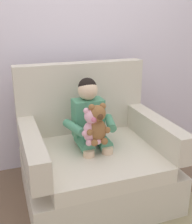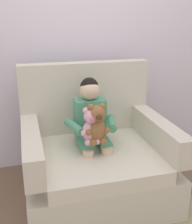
{
  "view_description": "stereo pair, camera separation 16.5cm",
  "coord_description": "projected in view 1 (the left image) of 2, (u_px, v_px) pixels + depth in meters",
  "views": [
    {
      "loc": [
        -0.71,
        -2.01,
        1.55
      ],
      "look_at": [
        -0.02,
        -0.05,
        0.82
      ],
      "focal_mm": 44.76,
      "sensor_mm": 36.0,
      "label": 1
    },
    {
      "loc": [
        -0.55,
        -2.06,
        1.55
      ],
      "look_at": [
        -0.02,
        -0.05,
        0.82
      ],
      "focal_mm": 44.76,
      "sensor_mm": 36.0,
      "label": 2
    }
  ],
  "objects": [
    {
      "name": "plush_pink",
      "position": [
        92.0,
        127.0,
        2.18
      ],
      "size": [
        0.18,
        0.14,
        0.3
      ],
      "rotation": [
        0.0,
        0.0,
        0.06
      ],
      "color": "#EAA8BC",
      "rests_on": "armchair"
    },
    {
      "name": "back_wall",
      "position": [
        70.0,
        41.0,
        2.8
      ],
      "size": [
        6.0,
        0.1,
        2.6
      ],
      "primitive_type": "cube",
      "color": "silver",
      "rests_on": "ground"
    },
    {
      "name": "seated_child",
      "position": [
        90.0,
        122.0,
        2.37
      ],
      "size": [
        0.45,
        0.39,
        0.82
      ],
      "rotation": [
        0.0,
        0.0,
        0.09
      ],
      "color": "#4C9370",
      "rests_on": "armchair"
    },
    {
      "name": "ground_plane",
      "position": [
        96.0,
        196.0,
        2.52
      ],
      "size": [
        8.0,
        8.0,
        0.0
      ],
      "primitive_type": "plane",
      "color": "brown"
    },
    {
      "name": "plush_brown",
      "position": [
        97.0,
        125.0,
        2.18
      ],
      "size": [
        0.19,
        0.16,
        0.33
      ],
      "rotation": [
        0.0,
        0.0,
        0.24
      ],
      "color": "brown",
      "rests_on": "armchair"
    },
    {
      "name": "armchair",
      "position": [
        94.0,
        159.0,
        2.46
      ],
      "size": [
        1.21,
        1.02,
        1.14
      ],
      "color": "beige",
      "rests_on": "ground"
    }
  ]
}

